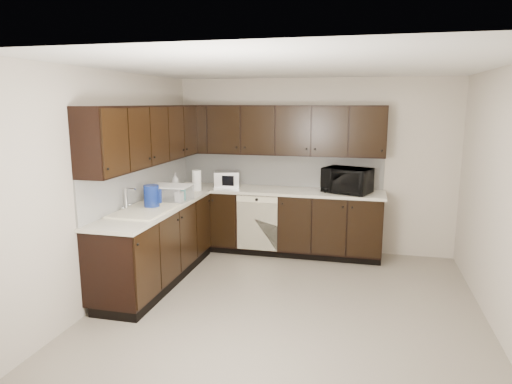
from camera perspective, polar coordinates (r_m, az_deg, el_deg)
floor at (r=5.12m, az=4.19°, el=-13.78°), size 4.00×4.00×0.00m
ceiling at (r=4.66m, az=4.64°, el=15.36°), size 4.00×4.00×0.00m
wall_back at (r=6.69m, az=7.17°, el=3.25°), size 4.00×0.02×2.50m
wall_left at (r=5.42m, az=-16.96°, el=1.03°), size 0.02×4.00×2.50m
wall_right at (r=4.84m, az=28.45°, el=-0.97°), size 0.02×4.00×2.50m
wall_front at (r=2.84m, az=-2.18°, el=-7.38°), size 4.00×0.02×2.50m
lower_cabinets at (r=6.21m, az=-3.28°, el=-5.19°), size 3.00×2.80×0.90m
countertop at (r=6.08m, az=-3.36°, el=-0.61°), size 3.03×2.83×0.04m
backsplash at (r=6.30m, az=-4.66°, el=2.17°), size 3.00×2.80×0.48m
upper_cabinets at (r=6.09m, az=-4.04°, el=7.47°), size 3.00×2.80×0.70m
dishwasher at (r=6.37m, az=0.13°, el=-3.50°), size 0.58×0.04×0.78m
sink at (r=5.33m, az=-13.85°, el=-3.03°), size 0.54×0.82×0.42m
microwave at (r=6.35m, az=11.31°, el=1.44°), size 0.72×0.61×0.34m
soap_bottle_a at (r=5.71m, az=-9.58°, el=-0.32°), size 0.09×0.10×0.19m
soap_bottle_b at (r=6.38m, az=-10.05°, el=1.19°), size 0.13×0.13×0.27m
toaster_oven at (r=6.70m, az=-3.65°, el=1.62°), size 0.41×0.35×0.23m
storage_bin at (r=5.84m, az=-10.62°, el=-0.13°), size 0.52×0.41×0.19m
blue_pitcher at (r=5.45m, az=-12.93°, el=-0.58°), size 0.20×0.20×0.27m
teal_tumbler at (r=5.84m, az=-9.17°, el=-0.09°), size 0.09×0.09×0.19m
paper_towel_roll at (r=6.46m, az=-7.43°, el=1.46°), size 0.17×0.17×0.29m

